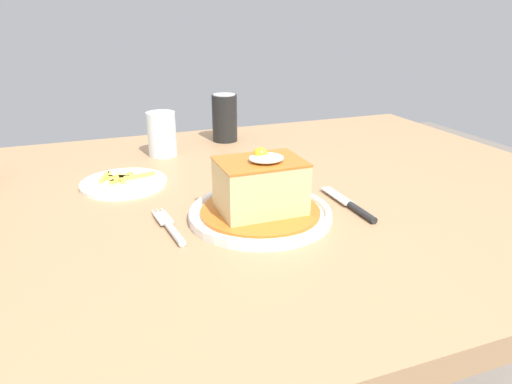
{
  "coord_description": "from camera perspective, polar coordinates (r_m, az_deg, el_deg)",
  "views": [
    {
      "loc": [
        -0.34,
        -0.8,
        1.08
      ],
      "look_at": [
        -0.08,
        -0.11,
        0.79
      ],
      "focal_mm": 32.72,
      "sensor_mm": 36.0,
      "label": 1
    }
  ],
  "objects": [
    {
      "name": "dining_table",
      "position": [
        0.96,
        2.09,
        -4.9
      ],
      "size": [
        1.28,
        1.02,
        0.75
      ],
      "color": "#A87F56",
      "rests_on": "ground_plane"
    },
    {
      "name": "sandwich_meal",
      "position": [
        0.77,
        0.54,
        0.4
      ],
      "size": [
        0.2,
        0.2,
        0.11
      ],
      "color": "#C66B23",
      "rests_on": "main_plate"
    },
    {
      "name": "knife",
      "position": [
        0.83,
        11.92,
        -1.84
      ],
      "size": [
        0.02,
        0.17,
        0.01
      ],
      "color": "#262628",
      "rests_on": "dining_table"
    },
    {
      "name": "soda_can",
      "position": [
        1.25,
        -3.85,
        9.03
      ],
      "size": [
        0.07,
        0.07,
        0.12
      ],
      "color": "black",
      "rests_on": "dining_table"
    },
    {
      "name": "drinking_glass",
      "position": [
        1.14,
        -11.41,
        6.61
      ],
      "size": [
        0.07,
        0.07,
        0.1
      ],
      "color": "#3F2314",
      "rests_on": "dining_table"
    },
    {
      "name": "fork",
      "position": [
        0.75,
        -10.37,
        -4.37
      ],
      "size": [
        0.03,
        0.14,
        0.01
      ],
      "color": "silver",
      "rests_on": "dining_table"
    },
    {
      "name": "side_plate_fries",
      "position": [
        0.97,
        -15.89,
        1.1
      ],
      "size": [
        0.17,
        0.17,
        0.02
      ],
      "color": "white",
      "rests_on": "dining_table"
    },
    {
      "name": "main_plate",
      "position": [
        0.79,
        0.52,
        -2.6
      ],
      "size": [
        0.24,
        0.24,
        0.02
      ],
      "color": "white",
      "rests_on": "dining_table"
    }
  ]
}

